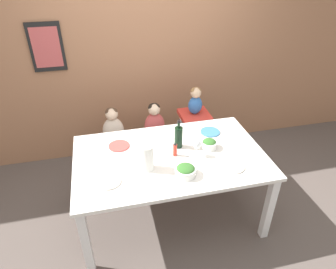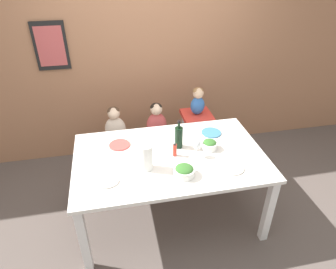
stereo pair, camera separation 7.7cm
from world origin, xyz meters
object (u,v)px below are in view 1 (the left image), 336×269
paper_towel_roll (147,158)px  dinner_plate_front_left (109,182)px  salad_bowl_large (186,170)px  chair_far_center (155,142)px  chair_right_highchair (194,125)px  dinner_plate_front_right (233,167)px  salad_bowl_small (209,144)px  dinner_plate_back_right (210,132)px  person_child_center (155,121)px  wine_glass_near (197,145)px  chair_far_left (115,147)px  person_baby_right (195,100)px  person_child_left (113,126)px  wine_bottle (178,137)px  dinner_plate_back_left (119,146)px

paper_towel_roll → dinner_plate_front_left: (-0.35, -0.10, -0.12)m
salad_bowl_large → dinner_plate_front_left: 0.65m
chair_far_center → salad_bowl_large: (0.05, -1.11, 0.42)m
chair_right_highchair → dinner_plate_front_right: 1.12m
dinner_plate_front_left → dinner_plate_front_right: size_ratio=1.00×
salad_bowl_small → dinner_plate_back_right: 0.29m
person_child_center → paper_towel_roll: size_ratio=1.82×
wine_glass_near → salad_bowl_small: wine_glass_near is taller
chair_right_highchair → dinner_plate_front_left: (-1.09, -1.05, 0.20)m
dinner_plate_back_right → chair_far_left: bearing=152.7°
chair_far_center → person_baby_right: bearing=0.1°
chair_far_left → dinner_plate_front_right: (0.97, -1.11, 0.38)m
dinner_plate_front_left → person_child_left: bearing=84.0°
paper_towel_roll → dinner_plate_back_right: paper_towel_roll is taller
chair_right_highchair → dinner_plate_back_right: size_ratio=3.57×
person_child_center → wine_bottle: wine_bottle is taller
wine_glass_near → dinner_plate_front_right: (0.26, -0.24, -0.12)m
person_child_center → dinner_plate_back_left: bearing=-130.2°
chair_right_highchair → wine_glass_near: (-0.26, -0.86, 0.32)m
chair_far_left → chair_far_center: size_ratio=1.00×
chair_far_left → dinner_plate_back_right: dinner_plate_back_right is taller
person_child_center → dinner_plate_front_left: bearing=-119.5°
person_child_center → wine_glass_near: wine_glass_near is taller
person_child_center → person_child_left: bearing=180.0°
person_baby_right → dinner_plate_front_left: bearing=-135.9°
paper_towel_roll → dinner_plate_front_right: paper_towel_roll is taller
dinner_plate_back_right → dinner_plate_front_right: size_ratio=1.00×
person_child_left → dinner_plate_back_left: (0.02, -0.55, 0.09)m
chair_right_highchair → salad_bowl_large: (-0.44, -1.11, 0.24)m
chair_far_left → chair_far_center: same height
chair_right_highchair → salad_bowl_large: salad_bowl_large is taller
chair_right_highchair → wine_glass_near: wine_glass_near is taller
person_child_left → dinner_plate_back_right: (0.98, -0.51, 0.09)m
wine_bottle → salad_bowl_small: size_ratio=1.98×
dinner_plate_back_left → person_baby_right: bearing=29.8°
paper_towel_roll → wine_glass_near: bearing=10.4°
paper_towel_roll → dinner_plate_front_left: bearing=-163.9°
person_child_center → chair_far_center: bearing=-90.0°
person_child_center → dinner_plate_back_left: person_child_center is taller
chair_far_left → person_child_left: (-0.00, 0.00, 0.29)m
chair_far_center → wine_glass_near: bearing=-75.0°
chair_right_highchair → dinner_plate_back_right: (0.01, -0.51, 0.20)m
dinner_plate_front_left → salad_bowl_large: bearing=-4.9°
person_child_left → chair_right_highchair: bearing=-0.0°
person_child_left → wine_glass_near: (0.71, -0.87, 0.20)m
salad_bowl_large → dinner_plate_back_left: (-0.51, 0.56, -0.04)m
person_child_center → dinner_plate_back_right: size_ratio=2.16×
person_child_left → dinner_plate_front_left: bearing=-96.0°
chair_right_highchair → wine_glass_near: 0.96m
salad_bowl_small → dinner_plate_back_left: salad_bowl_small is taller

